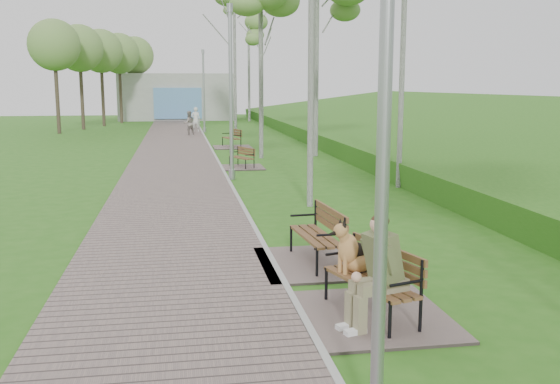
# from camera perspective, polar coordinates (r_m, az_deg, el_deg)

# --- Properties ---
(walkway) EXTENTS (3.50, 67.00, 0.04)m
(walkway) POSITION_cam_1_polar(r_m,az_deg,el_deg) (27.06, -9.63, 3.17)
(walkway) COLOR #675753
(walkway) RESTS_ON ground
(kerb) EXTENTS (0.10, 67.00, 0.05)m
(kerb) POSITION_cam_1_polar(r_m,az_deg,el_deg) (27.11, -5.93, 3.28)
(kerb) COLOR #999993
(kerb) RESTS_ON ground
(embankment) EXTENTS (14.00, 70.00, 1.60)m
(embankment) POSITION_cam_1_polar(r_m,az_deg,el_deg) (28.96, 18.74, 3.18)
(embankment) COLOR #3D7421
(embankment) RESTS_ON ground
(building_north) EXTENTS (10.00, 5.20, 4.00)m
(building_north) POSITION_cam_1_polar(r_m,az_deg,el_deg) (56.37, -9.35, 8.58)
(building_north) COLOR #9E9E99
(building_north) RESTS_ON ground
(bench_main) EXTENTS (1.98, 2.20, 1.73)m
(bench_main) POSITION_cam_1_polar(r_m,az_deg,el_deg) (8.41, 7.99, -8.31)
(bench_main) COLOR #675753
(bench_main) RESTS_ON ground
(bench_second) EXTENTS (2.01, 2.23, 1.23)m
(bench_second) POSITION_cam_1_polar(r_m,az_deg,el_deg) (10.88, 3.34, -5.43)
(bench_second) COLOR #675753
(bench_second) RESTS_ON ground
(bench_third) EXTENTS (1.54, 1.71, 0.94)m
(bench_third) POSITION_cam_1_polar(r_m,az_deg,el_deg) (23.39, -3.51, 2.63)
(bench_third) COLOR #675753
(bench_third) RESTS_ON ground
(bench_far) EXTENTS (1.86, 2.06, 1.14)m
(bench_far) POSITION_cam_1_polar(r_m,az_deg,el_deg) (30.96, -4.45, 4.46)
(bench_far) COLOR #675753
(bench_far) RESTS_ON ground
(lamp_post_near) EXTENTS (0.20, 0.20, 5.16)m
(lamp_post_near) POSITION_cam_1_polar(r_m,az_deg,el_deg) (5.34, 9.39, 2.38)
(lamp_post_near) COLOR #93959A
(lamp_post_near) RESTS_ON ground
(lamp_post_second) EXTENTS (0.22, 0.22, 5.60)m
(lamp_post_second) POSITION_cam_1_polar(r_m,az_deg,el_deg) (20.38, -4.50, 8.47)
(lamp_post_second) COLOR #93959A
(lamp_post_second) RESTS_ON ground
(lamp_post_third) EXTENTS (0.20, 0.20, 5.28)m
(lamp_post_third) POSITION_cam_1_polar(r_m,az_deg,el_deg) (41.01, -6.98, 8.88)
(lamp_post_third) COLOR #93959A
(lamp_post_third) RESTS_ON ground
(pedestrian_near) EXTENTS (0.66, 0.50, 1.64)m
(pedestrian_near) POSITION_cam_1_polar(r_m,az_deg,el_deg) (41.22, -7.70, 6.58)
(pedestrian_near) COLOR silver
(pedestrian_near) RESTS_ON ground
(pedestrian_far) EXTENTS (0.86, 0.77, 1.48)m
(pedestrian_far) POSITION_cam_1_polar(r_m,az_deg,el_deg) (38.67, -8.34, 6.24)
(pedestrian_far) COLOR gray
(pedestrian_far) RESTS_ON ground
(birch_far_b) EXTENTS (2.95, 2.95, 9.88)m
(birch_far_b) POSITION_cam_1_polar(r_m,az_deg,el_deg) (38.42, -4.21, 16.78)
(birch_far_b) COLOR silver
(birch_far_b) RESTS_ON ground
(birch_far_c) EXTENTS (2.56, 2.56, 9.88)m
(birch_far_c) POSITION_cam_1_polar(r_m,az_deg,el_deg) (45.43, -1.66, 15.71)
(birch_far_c) COLOR silver
(birch_far_c) RESTS_ON ground
(birch_distant_b) EXTENTS (2.99, 2.99, 12.39)m
(birch_distant_b) POSITION_cam_1_polar(r_m,az_deg,el_deg) (53.54, -2.91, 16.94)
(birch_distant_b) COLOR silver
(birch_distant_b) RESTS_ON ground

